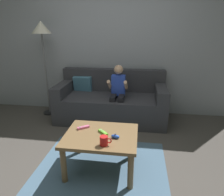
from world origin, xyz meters
The scene contains 11 objects.
ground_plane centered at (0.00, 0.00, 0.00)m, with size 9.47×9.47×0.00m, color #4C4742.
wall_back centered at (0.00, 1.90, 1.25)m, with size 4.73×0.05×2.50m, color #999EA8.
couch centered at (0.07, 1.50, 0.30)m, with size 1.83×0.80×0.83m.
person_seated_on_couch centered at (0.20, 1.32, 0.56)m, with size 0.31×0.38×0.97m.
coffee_table centered at (0.16, 0.13, 0.36)m, with size 0.78×0.63×0.43m.
area_rug centered at (0.16, 0.13, 0.00)m, with size 1.46×1.23×0.01m, color slate.
game_remote_lime_near_edge centered at (0.18, 0.16, 0.45)m, with size 0.12×0.12×0.03m.
nunchuk_blue centered at (0.32, 0.07, 0.45)m, with size 0.10×0.06×0.05m.
game_remote_pink_far_corner centered at (-0.07, 0.24, 0.45)m, with size 0.13×0.11×0.03m.
coffee_mug centered at (0.23, -0.07, 0.48)m, with size 0.12×0.08×0.09m.
floor_lamp centered at (-1.11, 1.58, 1.41)m, with size 0.32×0.32×1.63m.
Camera 1 is at (0.55, -1.77, 1.51)m, focal length 32.49 mm.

